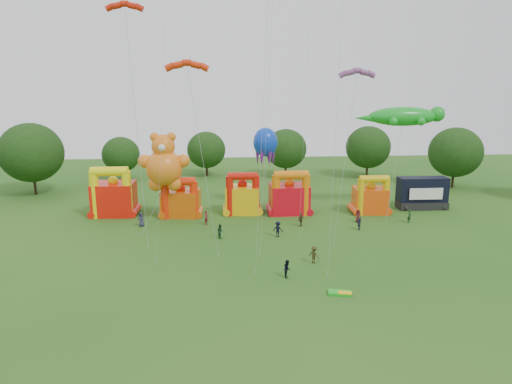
{
  "coord_description": "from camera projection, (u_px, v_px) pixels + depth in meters",
  "views": [
    {
      "loc": [
        -4.75,
        -35.54,
        18.17
      ],
      "look_at": [
        -0.83,
        18.0,
        5.48
      ],
      "focal_mm": 32.0,
      "sensor_mm": 36.0,
      "label": 1
    }
  ],
  "objects": [
    {
      "name": "gecko_kite",
      "position": [
        397.0,
        154.0,
        64.09
      ],
      "size": [
        13.18,
        7.45,
        15.24
      ],
      "color": "green",
      "rests_on": "ground"
    },
    {
      "name": "bouncy_castle_3",
      "position": [
        289.0,
        197.0,
        65.52
      ],
      "size": [
        5.61,
        4.57,
        6.5
      ],
      "color": "red",
      "rests_on": "ground"
    },
    {
      "name": "bouncy_castle_0",
      "position": [
        114.0,
        196.0,
        64.54
      ],
      "size": [
        5.78,
        4.68,
        7.23
      ],
      "color": "red",
      "rests_on": "ground"
    },
    {
      "name": "spectator_3",
      "position": [
        278.0,
        229.0,
        55.59
      ],
      "size": [
        1.41,
        1.09,
        1.93
      ],
      "primitive_type": "imported",
      "rotation": [
        0.0,
        0.0,
        2.81
      ],
      "color": "black",
      "rests_on": "ground"
    },
    {
      "name": "ground",
      "position": [
        281.0,
        302.0,
        39.01
      ],
      "size": [
        160.0,
        160.0,
        0.0
      ],
      "primitive_type": "plane",
      "color": "#215718",
      "rests_on": "ground"
    },
    {
      "name": "octopus_kite",
      "position": [
        266.0,
        159.0,
        66.95
      ],
      "size": [
        3.62,
        8.82,
        12.09
      ],
      "color": "#0D3BC5",
      "rests_on": "ground"
    },
    {
      "name": "spectator_5",
      "position": [
        359.0,
        224.0,
        58.34
      ],
      "size": [
        0.65,
        1.52,
        1.59
      ],
      "primitive_type": "imported",
      "rotation": [
        0.0,
        0.0,
        4.59
      ],
      "color": "#2A253F",
      "rests_on": "ground"
    },
    {
      "name": "spectator_0",
      "position": [
        141.0,
        220.0,
        59.69
      ],
      "size": [
        1.02,
        0.77,
        1.86
      ],
      "primitive_type": "imported",
      "rotation": [
        0.0,
        0.0,
        -0.21
      ],
      "color": "#2B2C49",
      "rests_on": "ground"
    },
    {
      "name": "spectator_8",
      "position": [
        287.0,
        269.0,
        43.93
      ],
      "size": [
        0.83,
        0.97,
        1.74
      ],
      "primitive_type": "imported",
      "rotation": [
        0.0,
        0.0,
        1.35
      ],
      "color": "black",
      "rests_on": "ground"
    },
    {
      "name": "spectator_2",
      "position": [
        220.0,
        231.0,
        55.08
      ],
      "size": [
        0.99,
        1.06,
        1.76
      ],
      "primitive_type": "imported",
      "rotation": [
        0.0,
        0.0,
        2.06
      ],
      "color": "#16371B",
      "rests_on": "ground"
    },
    {
      "name": "teddy_bear_kite",
      "position": [
        161.0,
        178.0,
        60.59
      ],
      "size": [
        6.9,
        8.76,
        12.12
      ],
      "color": "orange",
      "rests_on": "ground"
    },
    {
      "name": "spectator_7",
      "position": [
        409.0,
        216.0,
        61.29
      ],
      "size": [
        0.77,
        0.79,
        1.83
      ],
      "primitive_type": "imported",
      "rotation": [
        0.0,
        0.0,
        0.82
      ],
      "color": "#163719",
      "rests_on": "ground"
    },
    {
      "name": "bouncy_castle_4",
      "position": [
        370.0,
        198.0,
        65.76
      ],
      "size": [
        4.98,
        4.13,
        5.77
      ],
      "color": "#F14A0D",
      "rests_on": "ground"
    },
    {
      "name": "parafoil_kites",
      "position": [
        252.0,
        145.0,
        52.32
      ],
      "size": [
        31.57,
        10.23,
        28.09
      ],
      "color": "red",
      "rests_on": "ground"
    },
    {
      "name": "stage_trailer",
      "position": [
        422.0,
        193.0,
        68.15
      ],
      "size": [
        7.27,
        2.95,
        4.77
      ],
      "color": "black",
      "rests_on": "ground"
    },
    {
      "name": "bouncy_castle_2",
      "position": [
        242.0,
        197.0,
        65.49
      ],
      "size": [
        5.02,
        4.15,
        6.23
      ],
      "color": "#EAB00C",
      "rests_on": "ground"
    },
    {
      "name": "spectator_4",
      "position": [
        301.0,
        220.0,
        59.72
      ],
      "size": [
        1.12,
        1.03,
        1.84
      ],
      "primitive_type": "imported",
      "rotation": [
        0.0,
        0.0,
        3.82
      ],
      "color": "#3F3519",
      "rests_on": "ground"
    },
    {
      "name": "bouncy_castle_1",
      "position": [
        181.0,
        201.0,
        64.2
      ],
      "size": [
        5.56,
        4.71,
        5.81
      ],
      "color": "#D4520B",
      "rests_on": "ground"
    },
    {
      "name": "spectator_9",
      "position": [
        314.0,
        255.0,
        47.39
      ],
      "size": [
        1.32,
        1.35,
        1.85
      ],
      "primitive_type": "imported",
      "rotation": [
        0.0,
        0.0,
        2.32
      ],
      "color": "#373216",
      "rests_on": "ground"
    },
    {
      "name": "spectator_6",
      "position": [
        358.0,
        216.0,
        61.5
      ],
      "size": [
        1.04,
        0.96,
        1.79
      ],
      "primitive_type": "imported",
      "rotation": [
        0.0,
        0.0,
        5.68
      ],
      "color": "#53171A",
      "rests_on": "ground"
    },
    {
      "name": "tree_ring",
      "position": [
        267.0,
        231.0,
        38.07
      ],
      "size": [
        120.92,
        122.99,
        12.07
      ],
      "color": "#352314",
      "rests_on": "ground"
    },
    {
      "name": "diamond_kites",
      "position": [
        269.0,
        95.0,
        47.84
      ],
      "size": [
        19.75,
        18.35,
        41.33
      ],
      "color": "red",
      "rests_on": "ground"
    },
    {
      "name": "spectator_1",
      "position": [
        206.0,
        218.0,
        60.42
      ],
      "size": [
        0.63,
        0.79,
        1.92
      ],
      "primitive_type": "imported",
      "rotation": [
        0.0,
        0.0,
        1.31
      ],
      "color": "maroon",
      "rests_on": "ground"
    },
    {
      "name": "folded_kite_bundle",
      "position": [
        340.0,
        293.0,
        40.46
      ],
      "size": [
        2.18,
        1.44,
        0.31
      ],
      "color": "green",
      "rests_on": "ground"
    }
  ]
}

